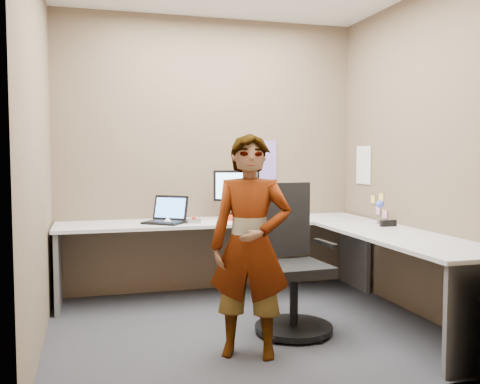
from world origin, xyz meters
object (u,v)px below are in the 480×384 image
object	(u,v)px
monitor	(236,188)
office_chair	(290,272)
person	(250,246)
desk	(282,243)

from	to	relation	value
monitor	office_chair	xyz separation A→B (m)	(0.11, -1.15, -0.58)
person	monitor	bearing A→B (deg)	101.68
office_chair	monitor	bearing A→B (deg)	92.07
desk	person	distance (m)	1.10
office_chair	person	xyz separation A→B (m)	(-0.44, -0.40, 0.29)
desk	person	size ratio (longest dim) A/B	2.00
office_chair	person	world-z (taller)	person
monitor	person	world-z (taller)	person
office_chair	person	bearing A→B (deg)	-141.20
person	desk	bearing A→B (deg)	82.25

